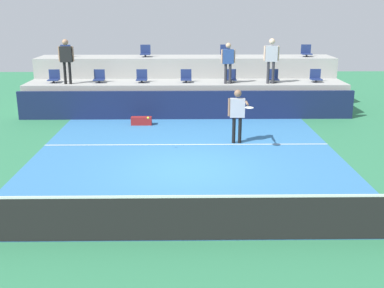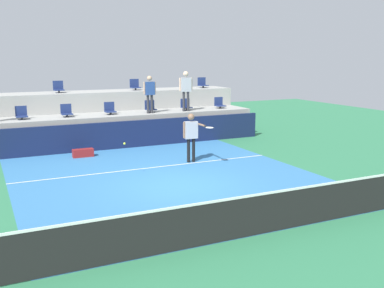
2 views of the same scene
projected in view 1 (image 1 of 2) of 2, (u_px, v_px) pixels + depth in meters
ground_plane at (187, 170)px, 12.64m from camera, size 40.00×40.00×0.00m
court_inner_paint at (187, 158)px, 13.60m from camera, size 9.00×10.00×0.01m
court_service_line at (187, 145)px, 14.94m from camera, size 9.00×0.06×0.00m
tennis_net at (188, 216)px, 8.66m from camera, size 10.48×0.08×1.07m
sponsor_backboard at (186, 105)px, 18.25m from camera, size 13.00×0.16×1.10m
seating_tier_lower at (186, 97)px, 19.47m from camera, size 13.00×1.80×1.25m
seating_tier_upper at (186, 80)px, 21.08m from camera, size 13.00×1.80×2.10m
stadium_chair_lower_far_left at (54, 77)px, 19.10m from camera, size 0.44×0.40×0.52m
stadium_chair_lower_left at (99, 77)px, 19.12m from camera, size 0.44×0.40×0.52m
stadium_chair_lower_mid_left at (142, 77)px, 19.15m from camera, size 0.44×0.40×0.52m
stadium_chair_lower_center at (186, 77)px, 19.17m from camera, size 0.44×0.40×0.52m
stadium_chair_lower_mid_right at (231, 77)px, 19.20m from camera, size 0.44×0.40×0.52m
stadium_chair_lower_right at (273, 77)px, 19.22m from camera, size 0.44×0.40×0.52m
stadium_chair_lower_far_right at (316, 77)px, 19.25m from camera, size 0.44×0.40×0.52m
stadium_chair_upper_far_left at (65, 52)px, 20.59m from camera, size 0.44×0.40×0.52m
stadium_chair_upper_left at (145, 52)px, 20.64m from camera, size 0.44×0.40×0.52m
stadium_chair_upper_right at (225, 52)px, 20.69m from camera, size 0.44×0.40×0.52m
stadium_chair_upper_far_right at (306, 52)px, 20.74m from camera, size 0.44×0.40×0.52m
tennis_player at (238, 111)px, 14.81m from camera, size 0.68×1.21×1.73m
spectator_in_grey at (66, 57)px, 18.50m from camera, size 0.61×0.24×1.76m
spectator_in_white at (228, 59)px, 18.62m from camera, size 0.57×0.23×1.61m
spectator_leaning_on_rail at (271, 56)px, 18.61m from camera, size 0.62×0.26×1.78m
tennis_ball at (148, 118)px, 13.79m from camera, size 0.07×0.07×0.07m
equipment_bag at (141, 121)px, 17.43m from camera, size 0.76×0.28×0.30m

